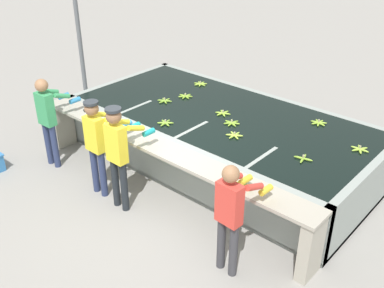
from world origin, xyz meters
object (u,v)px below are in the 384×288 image
(banana_bunch_floating_1, at_px, (165,101))
(banana_bunch_floating_5, at_px, (303,158))
(banana_bunch_floating_0, at_px, (200,84))
(banana_bunch_floating_3, at_px, (319,123))
(worker_0, at_px, (48,115))
(support_post_left, at_px, (80,43))
(banana_bunch_floating_6, at_px, (223,113))
(worker_3, at_px, (231,210))
(knife_0, at_px, (85,112))
(banana_bunch_floating_9, at_px, (234,135))
(banana_bunch_floating_2, at_px, (232,123))
(banana_bunch_floating_4, at_px, (360,149))
(worker_2, at_px, (118,149))
(banana_bunch_floating_7, at_px, (185,96))
(worker_1, at_px, (97,139))
(banana_bunch_floating_8, at_px, (165,123))
(banana_bunch_ledge_0, at_px, (243,186))

(banana_bunch_floating_1, bearing_deg, banana_bunch_floating_5, -3.75)
(banana_bunch_floating_0, distance_m, banana_bunch_floating_3, 2.67)
(worker_0, height_order, support_post_left, support_post_left)
(worker_0, relative_size, banana_bunch_floating_5, 5.81)
(banana_bunch_floating_1, bearing_deg, support_post_left, -178.32)
(banana_bunch_floating_5, distance_m, banana_bunch_floating_6, 1.90)
(worker_3, relative_size, knife_0, 4.75)
(worker_0, bearing_deg, banana_bunch_floating_9, 28.98)
(banana_bunch_floating_2, relative_size, banana_bunch_floating_4, 1.00)
(banana_bunch_floating_4, relative_size, support_post_left, 0.09)
(banana_bunch_floating_5, height_order, banana_bunch_floating_9, same)
(worker_2, height_order, banana_bunch_floating_7, worker_2)
(worker_0, bearing_deg, worker_1, -0.36)
(banana_bunch_floating_8, xyz_separation_m, support_post_left, (-3.05, 0.60, 0.66))
(banana_bunch_floating_6, bearing_deg, support_post_left, -174.39)
(banana_bunch_floating_2, height_order, banana_bunch_floating_5, same)
(banana_bunch_floating_2, distance_m, banana_bunch_floating_4, 2.05)
(worker_1, bearing_deg, banana_bunch_floating_1, 100.62)
(banana_bunch_floating_1, relative_size, banana_bunch_floating_3, 1.00)
(worker_1, bearing_deg, knife_0, 152.12)
(banana_bunch_floating_2, bearing_deg, worker_0, -143.04)
(banana_bunch_floating_8, relative_size, banana_bunch_floating_9, 1.00)
(worker_0, relative_size, worker_1, 1.01)
(banana_bunch_floating_5, xyz_separation_m, banana_bunch_floating_9, (-1.18, -0.07, -0.00))
(banana_bunch_floating_0, bearing_deg, banana_bunch_floating_4, -7.91)
(banana_bunch_floating_3, height_order, banana_bunch_floating_7, same)
(worker_3, height_order, banana_bunch_floating_8, worker_3)
(banana_bunch_floating_4, bearing_deg, worker_1, -142.17)
(banana_bunch_floating_3, relative_size, banana_bunch_floating_6, 0.99)
(worker_2, bearing_deg, banana_bunch_floating_6, 83.00)
(banana_bunch_floating_8, distance_m, support_post_left, 3.18)
(banana_bunch_ledge_0, bearing_deg, banana_bunch_floating_3, 94.07)
(banana_bunch_floating_3, bearing_deg, banana_bunch_floating_6, -152.20)
(worker_1, bearing_deg, support_post_left, 147.06)
(banana_bunch_floating_3, relative_size, support_post_left, 0.09)
(banana_bunch_floating_6, height_order, banana_bunch_ledge_0, banana_bunch_ledge_0)
(banana_bunch_floating_6, relative_size, banana_bunch_ledge_0, 1.00)
(banana_bunch_floating_7, distance_m, support_post_left, 2.65)
(worker_2, height_order, worker_3, worker_2)
(banana_bunch_floating_6, bearing_deg, banana_bunch_floating_1, -166.53)
(knife_0, bearing_deg, worker_3, -9.02)
(worker_3, bearing_deg, banana_bunch_floating_3, 97.01)
(worker_3, distance_m, banana_bunch_floating_0, 4.24)
(worker_2, distance_m, banana_bunch_ledge_0, 1.94)
(worker_1, relative_size, banana_bunch_floating_1, 5.75)
(worker_2, relative_size, banana_bunch_floating_4, 5.99)
(banana_bunch_floating_0, relative_size, banana_bunch_floating_3, 1.00)
(banana_bunch_floating_6, bearing_deg, knife_0, -139.81)
(banana_bunch_floating_0, bearing_deg, worker_2, -72.04)
(worker_3, xyz_separation_m, knife_0, (-3.64, 0.58, 0.00))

